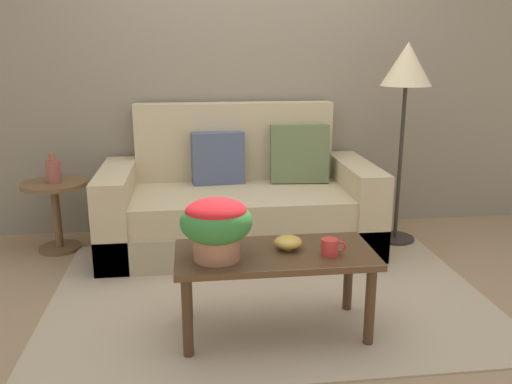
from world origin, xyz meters
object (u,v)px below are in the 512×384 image
(side_table, at_px, (56,203))
(floor_lamp, at_px, (406,77))
(coffee_mug, at_px, (330,247))
(snack_bowl, at_px, (288,242))
(coffee_table, at_px, (275,264))
(table_vase, at_px, (53,171))
(couch, at_px, (240,204))
(potted_plant, at_px, (216,223))

(side_table, bearing_deg, floor_lamp, -2.84)
(floor_lamp, bearing_deg, coffee_mug, -123.49)
(floor_lamp, xyz_separation_m, coffee_mug, (-0.89, -1.35, -0.76))
(snack_bowl, bearing_deg, floor_lamp, 48.75)
(coffee_table, xyz_separation_m, snack_bowl, (0.07, 0.02, 0.10))
(side_table, height_order, snack_bowl, snack_bowl)
(side_table, bearing_deg, table_vase, -47.16)
(side_table, xyz_separation_m, table_vase, (0.01, -0.01, 0.25))
(couch, bearing_deg, side_table, 177.51)
(coffee_table, relative_size, table_vase, 4.72)
(floor_lamp, height_order, coffee_mug, floor_lamp)
(couch, bearing_deg, coffee_mug, -77.13)
(coffee_table, relative_size, side_table, 1.96)
(couch, relative_size, coffee_mug, 15.41)
(coffee_table, relative_size, potted_plant, 2.88)
(couch, bearing_deg, table_vase, 178.01)
(floor_lamp, distance_m, coffee_mug, 1.79)
(couch, xyz_separation_m, snack_bowl, (0.13, -1.31, 0.17))
(snack_bowl, xyz_separation_m, table_vase, (-1.48, 1.36, 0.11))
(side_table, xyz_separation_m, coffee_mug, (1.68, -1.48, 0.14))
(couch, bearing_deg, floor_lamp, -3.24)
(snack_bowl, relative_size, table_vase, 0.67)
(coffee_table, height_order, table_vase, table_vase)
(potted_plant, distance_m, snack_bowl, 0.41)
(side_table, distance_m, floor_lamp, 2.73)
(side_table, bearing_deg, couch, -2.49)
(couch, relative_size, floor_lamp, 1.33)
(potted_plant, bearing_deg, coffee_table, 10.52)
(potted_plant, xyz_separation_m, table_vase, (-1.10, 1.44, -0.03))
(coffee_table, xyz_separation_m, coffee_mug, (0.27, -0.08, 0.11))
(floor_lamp, relative_size, potted_plant, 4.25)
(side_table, relative_size, potted_plant, 1.47)
(coffee_mug, height_order, table_vase, table_vase)
(couch, bearing_deg, potted_plant, -100.01)
(potted_plant, bearing_deg, coffee_mug, -2.77)
(couch, distance_m, side_table, 1.36)
(side_table, distance_m, coffee_mug, 2.24)
(coffee_mug, xyz_separation_m, table_vase, (-1.67, 1.46, 0.11))
(floor_lamp, height_order, snack_bowl, floor_lamp)
(couch, height_order, coffee_mug, couch)
(coffee_mug, distance_m, table_vase, 2.22)
(side_table, bearing_deg, potted_plant, -52.46)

